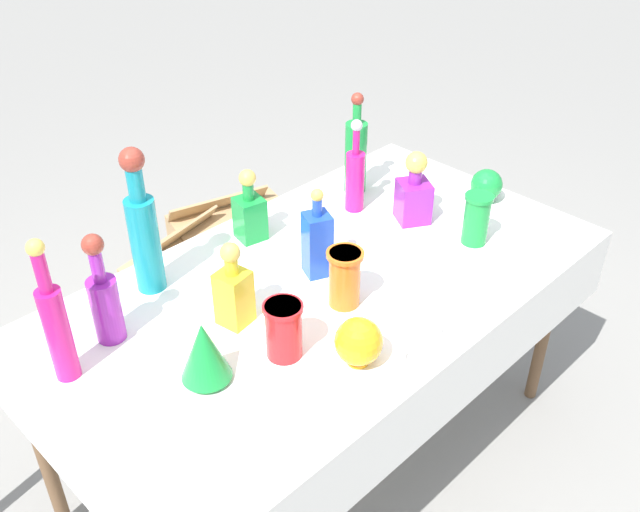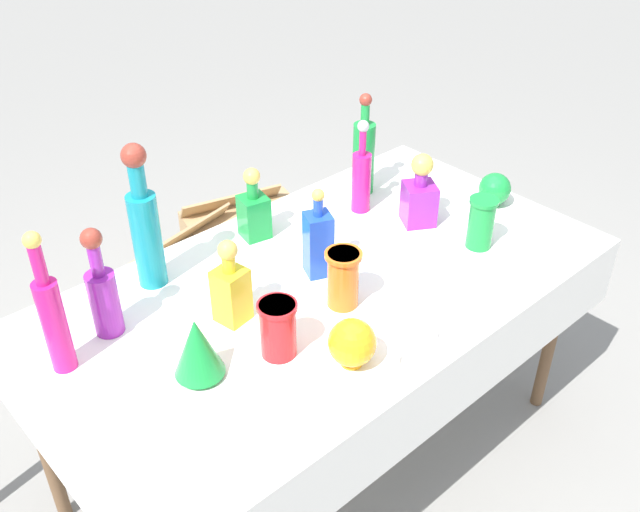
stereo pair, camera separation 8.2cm
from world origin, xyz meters
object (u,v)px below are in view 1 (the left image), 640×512
Objects in this scene: slender_vase_0 at (477,217)px; tall_bottle_0 at (355,177)px; square_decanter_1 at (317,241)px; round_bowl_0 at (486,185)px; cardboard_box_behind_left at (238,246)px; tall_bottle_1 at (104,299)px; square_decanter_3 at (414,193)px; slender_vase_1 at (284,328)px; round_bowl_1 at (359,342)px; tall_bottle_2 at (356,153)px; square_decanter_0 at (250,212)px; tall_bottle_3 at (56,324)px; square_decanter_2 at (233,291)px; slender_vase_2 at (345,276)px; tall_bottle_4 at (143,230)px; cardboard_box_behind_right at (197,279)px; fluted_vase_0 at (204,351)px.

tall_bottle_0 is at bearing 105.70° from slender_vase_0.
square_decanter_1 is at bearing -153.36° from tall_bottle_0.
cardboard_box_behind_left is (-0.25, 1.14, -0.67)m from round_bowl_0.
tall_bottle_1 reaches higher than square_decanter_3.
slender_vase_1 is (-0.80, 0.04, -0.01)m from slender_vase_0.
square_decanter_3 is 1.90× the size of round_bowl_1.
tall_bottle_2 is 0.48m from square_decanter_0.
tall_bottle_1 is at bearing -179.85° from tall_bottle_0.
tall_bottle_3 reaches higher than slender_vase_1.
slender_vase_0 is 1.43× the size of round_bowl_0.
slender_vase_2 is at bearing -29.87° from square_decanter_2.
square_decanter_1 is 0.42m from round_bowl_1.
square_decanter_2 is at bearing 163.93° from slender_vase_0.
tall_bottle_3 is 0.77m from square_decanter_0.
tall_bottle_4 is at bearing 160.23° from square_decanter_3.
tall_bottle_3 is at bearing 173.52° from square_decanter_3.
cardboard_box_behind_left is (0.48, 1.03, -0.73)m from square_decanter_1.
tall_bottle_0 is at bearing -98.04° from cardboard_box_behind_left.
cardboard_box_behind_left is at bearing 14.15° from cardboard_box_behind_right.
tall_bottle_3 reaches higher than slender_vase_0.
square_decanter_1 reaches higher than slender_vase_1.
tall_bottle_4 is 1.20m from cardboard_box_behind_right.
slender_vase_1 is at bearing -150.75° from tall_bottle_0.
tall_bottle_2 is 0.84m from square_decanter_2.
slender_vase_0 is 0.28m from round_bowl_0.
square_decanter_1 is at bearing -115.08° from cardboard_box_behind_left.
round_bowl_1 is (-0.57, -0.54, -0.06)m from tall_bottle_0.
round_bowl_1 is (0.19, -0.65, -0.13)m from tall_bottle_4.
tall_bottle_0 is 0.21m from square_decanter_3.
slender_vase_2 reaches higher than slender_vase_1.
tall_bottle_0 is 2.77× the size of round_bowl_0.
tall_bottle_0 is 1.13m from cardboard_box_behind_left.
tall_bottle_4 reaches higher than fluted_vase_0.
slender_vase_0 is 0.28× the size of cardboard_box_behind_right.
cardboard_box_behind_left is (0.88, 0.73, -0.81)m from tall_bottle_4.
square_decanter_1 reaches higher than square_decanter_3.
tall_bottle_0 is 1.32× the size of square_decanter_3.
slender_vase_1 is (0.44, -0.33, -0.08)m from tall_bottle_3.
square_decanter_3 reaches higher than fluted_vase_0.
square_decanter_3 is (0.85, -0.30, -0.09)m from tall_bottle_4.
cardboard_box_behind_left is (1.09, 0.85, -0.74)m from tall_bottle_1.
square_decanter_0 is at bearing 132.99° from slender_vase_0.
tall_bottle_2 is 2.31× the size of slender_vase_1.
round_bowl_0 is 0.19× the size of cardboard_box_behind_left.
round_bowl_0 is (0.37, -0.29, -0.06)m from tall_bottle_0.
tall_bottle_2 reaches higher than fluted_vase_0.
slender_vase_2 is at bearing -3.68° from fluted_vase_0.
round_bowl_0 is at bearing -19.73° from tall_bottle_4.
round_bowl_1 is (0.31, -0.23, -0.02)m from fluted_vase_0.
cardboard_box_behind_right is at bearing 103.94° from slender_vase_0.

